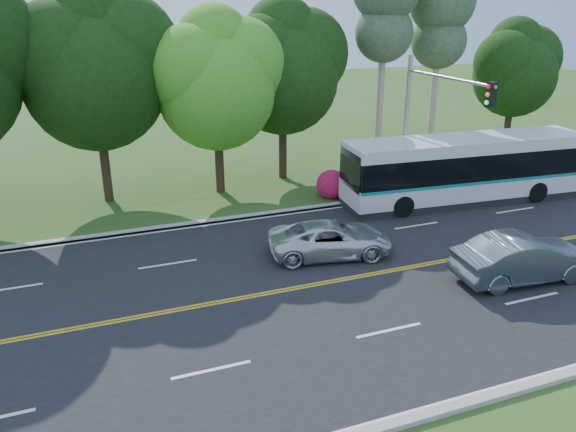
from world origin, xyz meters
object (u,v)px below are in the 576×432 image
object	(u,v)px
transit_bus	(465,170)
sedan	(524,258)
traffic_signal	(430,112)
suv	(331,239)

from	to	relation	value
transit_bus	sedan	world-z (taller)	transit_bus
traffic_signal	suv	distance (m)	8.22
transit_bus	sedan	size ratio (longest dim) A/B	2.45
traffic_signal	sedan	xyz separation A→B (m)	(-0.85, -7.66, -3.82)
sedan	suv	distance (m)	7.02
sedan	suv	size ratio (longest dim) A/B	1.05
sedan	traffic_signal	bearing A→B (deg)	-1.29
traffic_signal	suv	world-z (taller)	traffic_signal
transit_bus	sedan	xyz separation A→B (m)	(-3.33, -7.84, -0.75)
transit_bus	sedan	bearing A→B (deg)	-108.53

